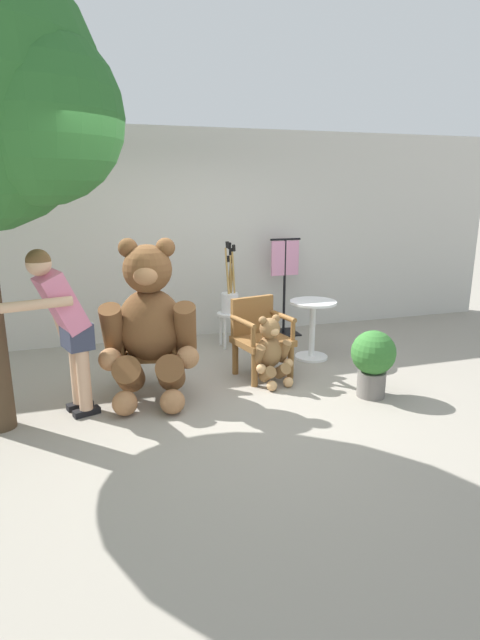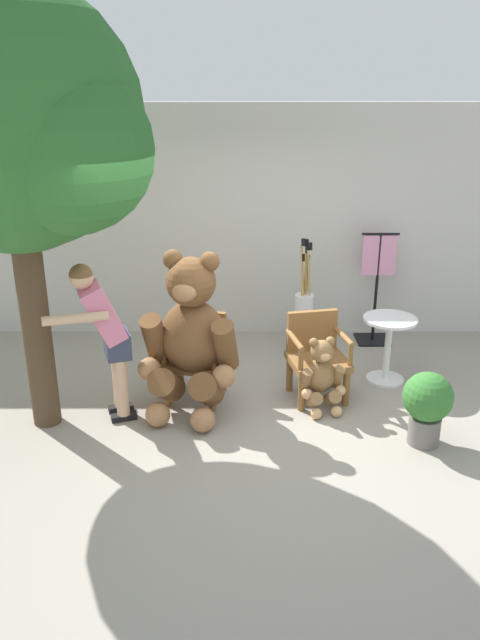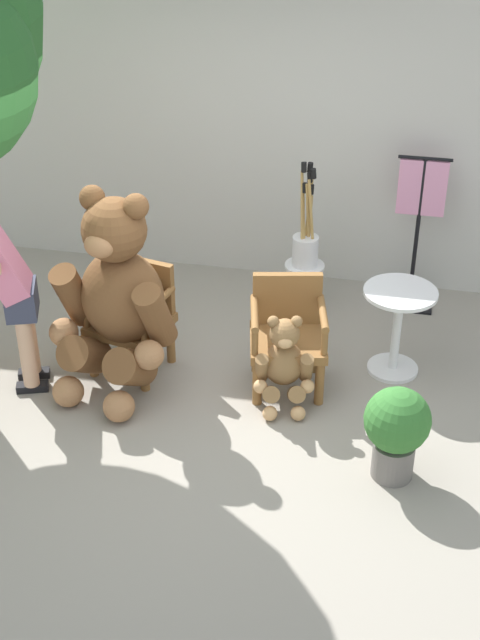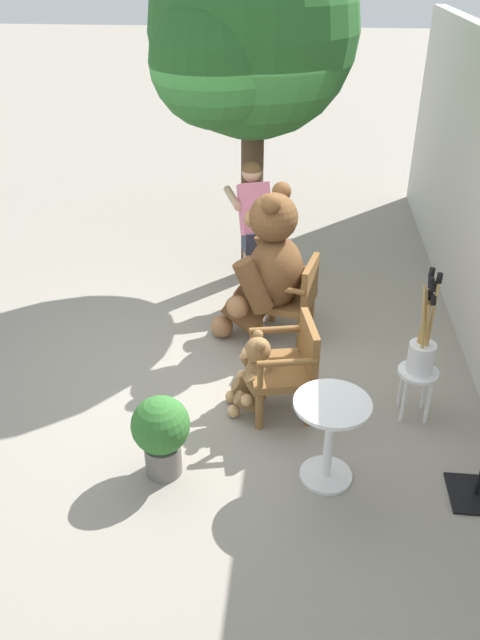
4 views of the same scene
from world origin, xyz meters
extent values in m
plane|color=gray|center=(0.00, 0.00, 0.00)|extent=(60.00, 60.00, 0.00)
cube|color=beige|center=(0.00, 2.40, 1.40)|extent=(10.00, 0.16, 2.80)
cube|color=brown|center=(-0.61, 0.53, 0.41)|extent=(0.66, 0.63, 0.07)
cylinder|color=brown|center=(-0.88, 0.38, 0.18)|extent=(0.07, 0.07, 0.37)
cylinder|color=brown|center=(-0.44, 0.28, 0.18)|extent=(0.07, 0.07, 0.37)
cylinder|color=brown|center=(-0.79, 0.79, 0.18)|extent=(0.07, 0.07, 0.37)
cylinder|color=brown|center=(-0.34, 0.69, 0.18)|extent=(0.07, 0.07, 0.37)
cube|color=brown|center=(-0.56, 0.76, 0.65)|extent=(0.52, 0.17, 0.42)
cylinder|color=brown|center=(-0.86, 0.59, 0.66)|extent=(0.16, 0.48, 0.06)
cylinder|color=brown|center=(-0.90, 0.38, 0.55)|extent=(0.05, 0.05, 0.22)
cylinder|color=brown|center=(-0.37, 0.48, 0.66)|extent=(0.16, 0.48, 0.06)
cylinder|color=brown|center=(-0.42, 0.27, 0.55)|extent=(0.05, 0.05, 0.22)
cube|color=brown|center=(0.61, 0.53, 0.41)|extent=(0.66, 0.63, 0.07)
cylinder|color=brown|center=(0.43, 0.28, 0.18)|extent=(0.07, 0.07, 0.37)
cylinder|color=brown|center=(0.88, 0.38, 0.18)|extent=(0.07, 0.07, 0.37)
cylinder|color=brown|center=(0.35, 0.69, 0.18)|extent=(0.07, 0.07, 0.37)
cylinder|color=brown|center=(0.80, 0.79, 0.18)|extent=(0.07, 0.07, 0.37)
cube|color=brown|center=(0.57, 0.76, 0.65)|extent=(0.52, 0.17, 0.42)
cylinder|color=brown|center=(0.37, 0.48, 0.66)|extent=(0.15, 0.48, 0.06)
cylinder|color=brown|center=(0.41, 0.28, 0.55)|extent=(0.05, 0.05, 0.22)
cylinder|color=brown|center=(0.86, 0.59, 0.66)|extent=(0.15, 0.48, 0.06)
cylinder|color=brown|center=(0.90, 0.38, 0.55)|extent=(0.05, 0.05, 0.22)
ellipsoid|color=brown|center=(-0.61, 0.41, 0.72)|extent=(0.75, 0.67, 0.74)
sphere|color=brown|center=(-0.62, 0.38, 1.29)|extent=(0.47, 0.47, 0.47)
ellipsoid|color=#A47148|center=(-0.67, 0.18, 1.25)|extent=(0.25, 0.22, 0.17)
sphere|color=black|center=(-0.67, 0.18, 1.26)|extent=(0.07, 0.07, 0.07)
sphere|color=brown|center=(-0.79, 0.44, 1.49)|extent=(0.19, 0.19, 0.19)
sphere|color=brown|center=(-0.44, 0.36, 1.49)|extent=(0.19, 0.19, 0.19)
cylinder|color=brown|center=(-0.98, 0.37, 0.72)|extent=(0.29, 0.45, 0.56)
sphere|color=#A47148|center=(-1.03, 0.23, 0.47)|extent=(0.22, 0.22, 0.22)
cylinder|color=brown|center=(-0.30, 0.22, 0.72)|extent=(0.29, 0.45, 0.56)
sphere|color=#A47148|center=(-0.32, 0.07, 0.47)|extent=(0.22, 0.22, 0.22)
cylinder|color=brown|center=(-0.87, 0.19, 0.31)|extent=(0.37, 0.51, 0.44)
sphere|color=#A47148|center=(-0.93, -0.02, 0.12)|extent=(0.23, 0.23, 0.23)
cylinder|color=brown|center=(-0.48, 0.11, 0.31)|extent=(0.37, 0.51, 0.44)
sphere|color=#A47148|center=(-0.51, -0.12, 0.12)|extent=(0.23, 0.23, 0.23)
ellipsoid|color=olive|center=(0.61, 0.35, 0.34)|extent=(0.35, 0.31, 0.35)
sphere|color=olive|center=(0.62, 0.34, 0.60)|extent=(0.22, 0.22, 0.22)
ellipsoid|color=tan|center=(0.64, 0.25, 0.59)|extent=(0.12, 0.10, 0.08)
sphere|color=black|center=(0.64, 0.25, 0.59)|extent=(0.03, 0.03, 0.03)
sphere|color=olive|center=(0.53, 0.33, 0.70)|extent=(0.09, 0.09, 0.09)
sphere|color=olive|center=(0.70, 0.37, 0.70)|extent=(0.09, 0.09, 0.09)
cylinder|color=olive|center=(0.47, 0.26, 0.34)|extent=(0.14, 0.21, 0.26)
sphere|color=tan|center=(0.47, 0.19, 0.22)|extent=(0.10, 0.10, 0.10)
cylinder|color=olive|center=(0.78, 0.33, 0.34)|extent=(0.14, 0.21, 0.26)
sphere|color=tan|center=(0.81, 0.26, 0.22)|extent=(0.10, 0.10, 0.10)
cylinder|color=olive|center=(0.55, 0.21, 0.15)|extent=(0.17, 0.24, 0.20)
sphere|color=tan|center=(0.56, 0.11, 0.06)|extent=(0.11, 0.11, 0.11)
cylinder|color=olive|center=(0.73, 0.25, 0.15)|extent=(0.17, 0.24, 0.20)
sphere|color=tan|center=(0.76, 0.15, 0.06)|extent=(0.11, 0.11, 0.11)
cube|color=black|center=(-1.33, 0.26, 0.03)|extent=(0.26, 0.16, 0.06)
cylinder|color=tan|center=(-1.33, 0.26, 0.47)|extent=(0.12, 0.12, 0.82)
cube|color=black|center=(-1.27, 0.09, 0.03)|extent=(0.26, 0.16, 0.06)
cylinder|color=tan|center=(-1.27, 0.09, 0.47)|extent=(0.12, 0.12, 0.82)
cube|color=#33384C|center=(-1.30, 0.18, 0.75)|extent=(0.31, 0.36, 0.24)
cube|color=pink|center=(-1.41, 0.14, 1.07)|extent=(0.48, 0.43, 0.57)
cylinder|color=tan|center=(-1.47, 0.32, 0.95)|extent=(0.20, 0.14, 0.51)
cylinder|color=white|center=(0.57, 1.68, 0.45)|extent=(0.34, 0.34, 0.03)
cylinder|color=white|center=(0.67, 1.77, 0.22)|extent=(0.04, 0.04, 0.43)
cylinder|color=white|center=(0.47, 1.77, 0.22)|extent=(0.04, 0.04, 0.43)
cylinder|color=white|center=(0.67, 1.58, 0.22)|extent=(0.04, 0.04, 0.43)
cylinder|color=white|center=(0.47, 1.58, 0.22)|extent=(0.04, 0.04, 0.43)
cylinder|color=white|center=(0.57, 1.68, 0.59)|extent=(0.22, 0.22, 0.26)
cylinder|color=tan|center=(0.59, 1.67, 0.88)|extent=(0.06, 0.11, 0.68)
cylinder|color=black|center=(0.59, 1.67, 1.26)|extent=(0.05, 0.05, 0.09)
cylinder|color=tan|center=(0.60, 1.68, 0.82)|extent=(0.05, 0.09, 0.57)
cylinder|color=black|center=(0.60, 1.68, 1.15)|extent=(0.05, 0.05, 0.09)
cylinder|color=tan|center=(0.58, 1.70, 0.91)|extent=(0.07, 0.04, 0.75)
cylinder|color=black|center=(0.58, 1.70, 1.33)|extent=(0.05, 0.05, 0.08)
cylinder|color=tan|center=(0.62, 1.64, 0.90)|extent=(0.08, 0.09, 0.72)
cylinder|color=black|center=(0.62, 1.64, 1.30)|extent=(0.05, 0.05, 0.09)
cylinder|color=tan|center=(0.55, 1.66, 0.83)|extent=(0.06, 0.08, 0.59)
cylinder|color=black|center=(0.55, 1.66, 1.17)|extent=(0.05, 0.05, 0.09)
cylinder|color=tan|center=(0.54, 1.65, 0.92)|extent=(0.06, 0.07, 0.77)
cylinder|color=black|center=(0.54, 1.65, 1.35)|extent=(0.05, 0.05, 0.08)
cylinder|color=white|center=(1.40, 0.93, 0.70)|extent=(0.56, 0.56, 0.03)
cylinder|color=white|center=(1.40, 0.93, 0.34)|extent=(0.07, 0.07, 0.69)
cylinder|color=white|center=(1.40, 0.93, 0.01)|extent=(0.40, 0.40, 0.03)
cylinder|color=slate|center=(1.47, -0.31, 0.13)|extent=(0.28, 0.28, 0.26)
sphere|color=#33702D|center=(1.47, -0.31, 0.46)|extent=(0.44, 0.44, 0.44)
cube|color=black|center=(1.48, 2.03, 0.01)|extent=(0.40, 0.40, 0.02)
cylinder|color=black|center=(1.48, 2.03, 0.68)|extent=(0.04, 0.04, 1.35)
cylinder|color=black|center=(1.48, 2.03, 1.35)|extent=(0.44, 0.03, 0.03)
cube|color=pink|center=(1.48, 2.03, 1.09)|extent=(0.40, 0.03, 0.48)
camera|label=1|loc=(-1.20, -4.37, 2.03)|focal=28.00mm
camera|label=2|loc=(-0.17, -5.12, 3.03)|focal=35.00mm
camera|label=3|loc=(1.40, -4.97, 4.03)|focal=50.00mm
camera|label=4|loc=(4.92, 0.63, 3.48)|focal=35.00mm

